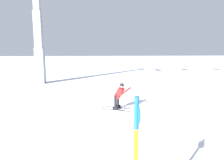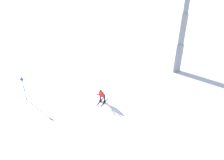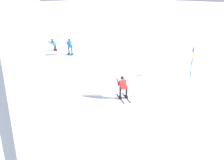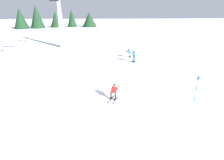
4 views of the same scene
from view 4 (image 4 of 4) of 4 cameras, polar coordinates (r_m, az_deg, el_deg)
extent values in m
plane|color=white|center=(15.31, 2.92, -7.67)|extent=(260.00, 260.00, 0.00)
cube|color=black|center=(16.07, -0.30, -6.08)|extent=(1.46, 0.80, 0.01)
cube|color=black|center=(16.03, -0.30, -5.81)|extent=(0.30, 0.22, 0.16)
cylinder|color=black|center=(15.85, -0.30, -4.54)|extent=(0.13, 0.13, 0.63)
cube|color=black|center=(15.93, 1.10, -6.36)|extent=(1.46, 0.80, 0.01)
cube|color=black|center=(15.88, 1.10, -6.09)|extent=(0.30, 0.22, 0.16)
cylinder|color=black|center=(15.70, 1.11, -4.81)|extent=(0.13, 0.13, 0.63)
cube|color=red|center=(15.71, 0.60, -3.15)|extent=(0.64, 0.60, 0.64)
sphere|color=beige|center=(15.67, 0.80, -1.69)|extent=(0.21, 0.21, 0.21)
sphere|color=black|center=(15.66, 0.80, -1.57)|extent=(0.23, 0.23, 0.23)
cylinder|color=red|center=(16.04, 0.33, -2.19)|extent=(0.46, 0.29, 0.42)
cylinder|color=gray|center=(16.32, 0.22, -3.96)|extent=(0.47, 0.12, 1.08)
cylinder|color=black|center=(16.36, -0.18, -5.36)|extent=(0.07, 0.07, 0.01)
cylinder|color=red|center=(15.88, 1.85, -2.46)|extent=(0.46, 0.29, 0.42)
cylinder|color=gray|center=(16.14, 2.02, -4.30)|extent=(0.37, 0.33, 1.08)
cylinder|color=black|center=(16.15, 1.93, -5.77)|extent=(0.07, 0.07, 0.01)
cube|color=gray|center=(38.94, -15.57, 12.52)|extent=(0.90, 0.90, 3.39)
cube|color=gray|center=(38.58, -16.09, 17.48)|extent=(0.75, 0.75, 3.39)
cube|color=gray|center=(38.51, -16.66, 22.49)|extent=(0.61, 0.61, 3.39)
cube|color=black|center=(35.14, -17.98, 22.86)|extent=(0.45, 1.61, 0.06)
cylinder|color=blue|center=(17.19, 24.80, -5.44)|extent=(0.07, 0.07, 0.48)
cylinder|color=yellow|center=(16.99, 25.06, -3.98)|extent=(0.07, 0.07, 0.48)
cylinder|color=blue|center=(16.80, 25.32, -2.50)|extent=(0.07, 0.07, 0.48)
cylinder|color=yellow|center=(16.62, 25.58, -0.98)|extent=(0.07, 0.07, 0.48)
cylinder|color=blue|center=(16.46, 25.86, 0.58)|extent=(0.07, 0.07, 0.48)
cylinder|color=blue|center=(16.47, 25.83, 0.57)|extent=(0.02, 0.28, 0.28)
cube|color=white|center=(29.75, 5.72, 7.15)|extent=(0.26, 1.68, 0.01)
cube|color=black|center=(29.73, 5.73, 7.31)|extent=(0.14, 0.29, 0.16)
cylinder|color=maroon|center=(29.63, 5.76, 8.05)|extent=(0.13, 0.13, 0.64)
cube|color=white|center=(30.05, 5.69, 7.30)|extent=(0.26, 1.68, 0.01)
cube|color=black|center=(30.03, 5.70, 7.45)|extent=(0.14, 0.29, 0.16)
cylinder|color=maroon|center=(29.93, 5.73, 8.19)|extent=(0.13, 0.13, 0.64)
cube|color=blue|center=(29.68, 5.47, 8.87)|extent=(0.47, 0.57, 0.64)
sphere|color=beige|center=(29.59, 5.20, 9.59)|extent=(0.21, 0.21, 0.21)
sphere|color=black|center=(29.59, 5.20, 9.66)|extent=(0.23, 0.23, 0.23)
cylinder|color=blue|center=(29.42, 4.79, 8.98)|extent=(0.13, 0.48, 0.42)
cylinder|color=gray|center=(29.51, 4.70, 7.88)|extent=(0.09, 0.48, 1.09)
cylinder|color=black|center=(29.56, 5.02, 7.16)|extent=(0.07, 0.07, 0.01)
cylinder|color=blue|center=(29.87, 4.76, 9.18)|extent=(0.13, 0.48, 0.42)
cylinder|color=gray|center=(30.04, 4.66, 8.14)|extent=(0.19, 0.46, 1.09)
cylinder|color=black|center=(30.18, 4.97, 7.47)|extent=(0.07, 0.07, 0.01)
cube|color=#198CCC|center=(27.07, 7.13, 5.59)|extent=(0.48, 1.72, 0.01)
cube|color=black|center=(27.04, 7.14, 5.76)|extent=(0.17, 0.30, 0.16)
cylinder|color=navy|center=(26.91, 7.19, 6.79)|extent=(0.13, 0.13, 0.85)
cube|color=#198CCC|center=(27.45, 6.77, 5.83)|extent=(0.48, 1.72, 0.01)
cube|color=black|center=(27.43, 6.78, 6.01)|extent=(0.17, 0.30, 0.16)
cylinder|color=navy|center=(27.29, 6.82, 7.02)|extent=(0.13, 0.13, 0.85)
cube|color=blue|center=(26.95, 6.99, 8.06)|extent=(0.48, 0.42, 0.66)
sphere|color=tan|center=(26.83, 6.96, 8.99)|extent=(0.23, 0.23, 0.23)
sphere|color=black|center=(26.82, 6.97, 9.06)|extent=(0.25, 0.25, 0.25)
cylinder|color=blue|center=(26.61, 6.68, 8.23)|extent=(0.20, 0.52, 0.45)
cylinder|color=gray|center=(26.73, 6.56, 6.67)|extent=(0.20, 0.36, 1.21)
cylinder|color=black|center=(26.90, 6.89, 5.59)|extent=(0.07, 0.07, 0.01)
cylinder|color=blue|center=(27.02, 6.30, 8.46)|extent=(0.20, 0.52, 0.45)
cylinder|color=gray|center=(27.22, 6.11, 6.97)|extent=(0.03, 0.40, 1.21)
cylinder|color=black|center=(27.47, 6.36, 5.96)|extent=(0.07, 0.07, 0.01)
cone|color=black|center=(81.30, -7.22, 18.58)|extent=(6.19, 6.19, 5.97)
cone|color=black|center=(82.39, -12.69, 18.68)|extent=(4.06, 4.06, 7.11)
cone|color=black|center=(82.68, -17.52, 17.97)|extent=(4.69, 4.69, 6.35)
cone|color=black|center=(81.36, -22.90, 18.10)|extent=(5.65, 5.65, 8.71)
cone|color=black|center=(81.07, -27.19, 17.07)|extent=(5.54, 5.54, 7.68)
camera|label=1|loc=(17.07, 34.69, 2.63)|focal=29.64mm
camera|label=2|loc=(29.37, -1.67, 27.05)|focal=31.76mm
camera|label=3|loc=(10.34, -69.48, 2.40)|focal=39.24mm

